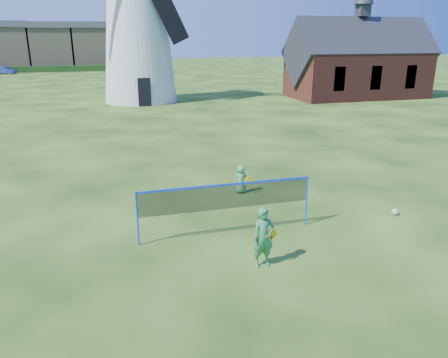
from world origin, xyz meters
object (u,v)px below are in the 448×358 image
Objects in this scene: chapel at (358,64)px; car_right at (5,70)px; player_girl at (264,237)px; player_boy at (241,179)px; badminton_net at (226,197)px; play_ball at (395,212)px; windmill at (137,23)px.

chapel reaches higher than car_right.
player_girl is 1.47× the size of player_boy.
chapel is 2.55× the size of badminton_net.
chapel is 3.78× the size of car_right.
player_boy is at bearing -143.02° from car_right.
player_boy is 0.31× the size of car_right.
player_girl is at bearing -160.41° from play_ball.
car_right is (-37.36, 38.09, -2.50)m from chapel.
badminton_net is at bearing 96.73° from player_girl.
car_right is (-17.65, 65.60, -0.20)m from player_girl.
player_girl is at bearing -89.69° from windmill.
windmill is at bearing -134.00° from car_right.
play_ball is 0.06× the size of car_right.
player_girl is 5.30m from player_boy.
windmill is 18.60× the size of player_boy.
badminton_net is at bearing -145.08° from car_right.
car_right is at bearing 116.26° from windmill.
car_right is at bearing 109.75° from play_ball.
badminton_net is 4.85× the size of player_boy.
windmill reaches higher than car_right.
chapel is at bearing -132.72° from player_boy.
play_ball is 67.72m from car_right.
player_boy is at bearing -129.82° from chapel.
car_right is at bearing 100.64° from player_girl.
badminton_net reaches higher than car_right.
player_girl is (0.39, -1.96, -0.37)m from badminton_net.
chapel is (19.87, -2.63, -3.52)m from windmill.
badminton_net reaches higher than player_boy.
player_girl is at bearing -125.62° from chapel.
windmill is 30.70m from player_girl.
play_ball is at bearing -140.51° from car_right.
windmill is 1.50× the size of chapel.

